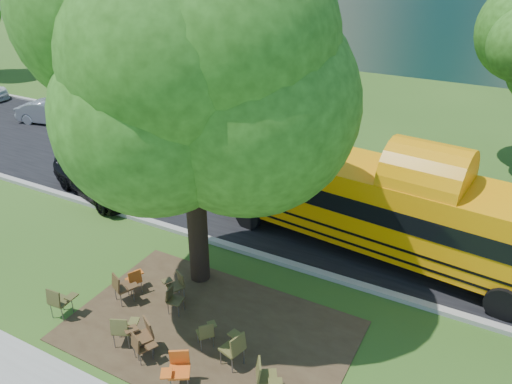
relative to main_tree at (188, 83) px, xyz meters
The scene contains 27 objects.
ground 5.90m from the main_tree, 70.38° to the right, with size 160.00×160.00×0.00m, color #264816.
dirt_patch 6.16m from the main_tree, 50.38° to the right, with size 7.00×4.50×0.03m, color #382819.
asphalt_road 8.13m from the main_tree, 85.60° to the left, with size 80.00×8.00×0.04m, color black.
kerb_near 5.96m from the main_tree, 75.83° to the left, with size 80.00×0.25×0.14m, color gray.
kerb_far 11.38m from the main_tree, 87.42° to the left, with size 80.00×0.25×0.14m, color gray.
bg_tree_0 16.53m from the main_tree, 134.51° to the left, with size 5.20×5.20×7.18m.
bg_tree_1 23.91m from the main_tree, 144.88° to the left, with size 6.00×6.00×8.40m.
bg_tree_2 15.52m from the main_tree, 107.16° to the left, with size 4.80×4.80×6.62m.
main_tree is the anchor object (origin of this frame).
school_bus 7.59m from the main_tree, 35.84° to the left, with size 11.61×3.68×2.79m.
chair_0 6.43m from the main_tree, 125.16° to the right, with size 0.62×0.59×0.94m.
chair_1 5.65m from the main_tree, 121.99° to the right, with size 0.75×0.59×0.92m.
chair_2 6.06m from the main_tree, 91.67° to the right, with size 0.61×0.71×0.90m.
chair_3 6.02m from the main_tree, 81.07° to the right, with size 0.79×0.62×0.95m.
chair_4 6.25m from the main_tree, 79.44° to the right, with size 0.64×0.51×0.79m.
chair_5 6.50m from the main_tree, 62.63° to the right, with size 0.62×0.77×0.94m.
chair_6 6.25m from the main_tree, 42.97° to the right, with size 0.58×0.74×0.97m.
chair_7 6.90m from the main_tree, 38.28° to the right, with size 0.76×0.61×0.92m.
chair_8 5.58m from the main_tree, 130.17° to the right, with size 0.51×0.65×0.78m.
chair_9 5.34m from the main_tree, 91.89° to the right, with size 0.69×0.54×0.83m.
chair_10 5.51m from the main_tree, 80.85° to the right, with size 0.52×0.52×0.78m.
chair_11 5.97m from the main_tree, 52.69° to the right, with size 0.52×0.66×0.77m.
black_car 8.50m from the main_tree, 157.67° to the left, with size 1.85×4.59×1.56m, color black.
bg_car_silver 17.24m from the main_tree, 152.46° to the left, with size 1.29×3.70×1.22m, color gray.
bg_car_red 12.07m from the main_tree, 125.20° to the left, with size 2.51×5.44×1.51m, color #51170D.
pedestrian_a 20.30m from the main_tree, 148.11° to the left, with size 0.58×0.38×1.58m, color navy.
pedestrian_b 20.82m from the main_tree, 148.82° to the left, with size 0.75×0.59×1.55m, color #867050.
Camera 1 is at (6.60, -8.40, 8.83)m, focal length 35.00 mm.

